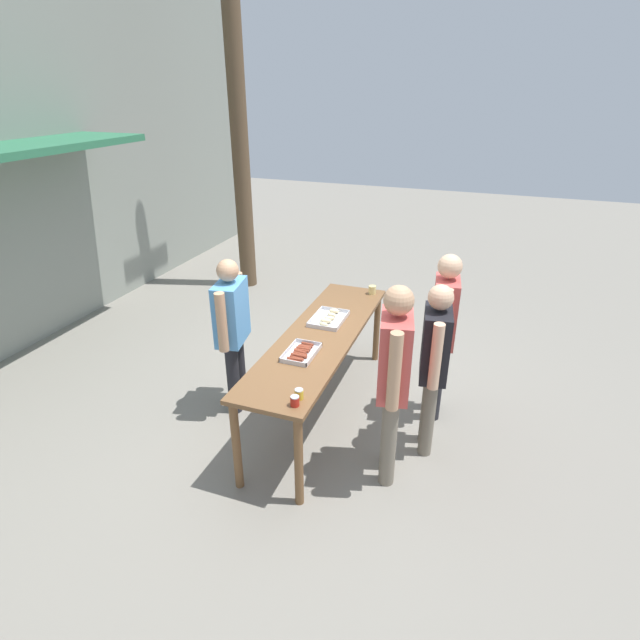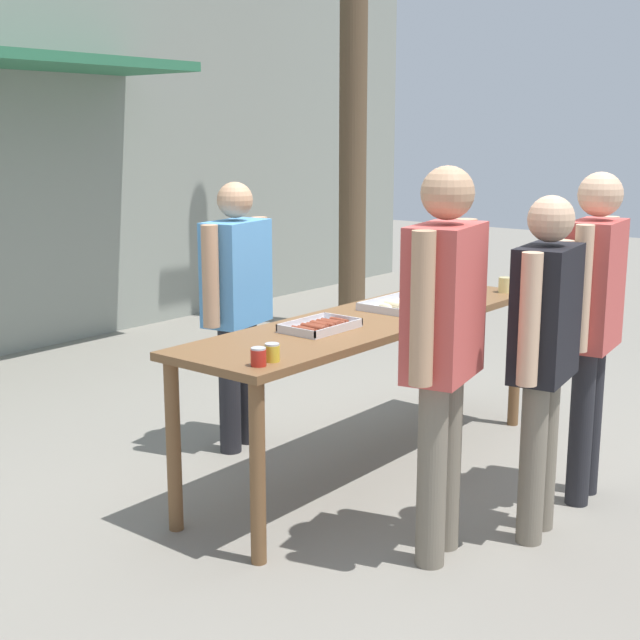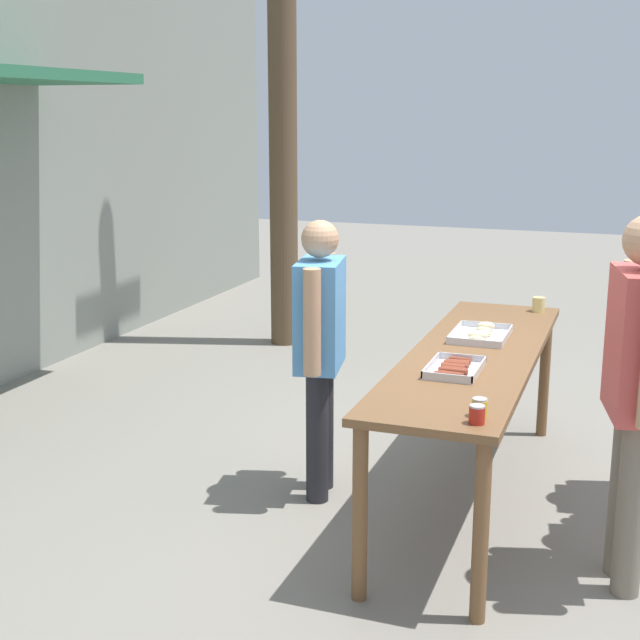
# 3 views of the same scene
# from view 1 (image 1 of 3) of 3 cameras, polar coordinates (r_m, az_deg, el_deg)

# --- Properties ---
(ground_plane) EXTENTS (24.00, 24.00, 0.00)m
(ground_plane) POSITION_cam_1_polar(r_m,az_deg,el_deg) (5.18, 0.00, -10.29)
(ground_plane) COLOR gray
(serving_table) EXTENTS (2.56, 0.67, 0.88)m
(serving_table) POSITION_cam_1_polar(r_m,az_deg,el_deg) (4.77, 0.00, -2.76)
(serving_table) COLOR brown
(serving_table) RESTS_ON ground
(food_tray_sausages) EXTENTS (0.39, 0.25, 0.04)m
(food_tray_sausages) POSITION_cam_1_polar(r_m,az_deg,el_deg) (4.38, -2.19, -3.78)
(food_tray_sausages) COLOR silver
(food_tray_sausages) RESTS_ON serving_table
(food_tray_buns) EXTENTS (0.45, 0.31, 0.06)m
(food_tray_buns) POSITION_cam_1_polar(r_m,az_deg,el_deg) (4.99, 1.02, 0.17)
(food_tray_buns) COLOR silver
(food_tray_buns) RESTS_ON serving_table
(condiment_jar_mustard) EXTENTS (0.07, 0.07, 0.08)m
(condiment_jar_mustard) POSITION_cam_1_polar(r_m,az_deg,el_deg) (3.72, -2.89, -9.23)
(condiment_jar_mustard) COLOR #B22319
(condiment_jar_mustard) RESTS_ON serving_table
(condiment_jar_ketchup) EXTENTS (0.07, 0.07, 0.08)m
(condiment_jar_ketchup) POSITION_cam_1_polar(r_m,az_deg,el_deg) (3.79, -2.42, -8.45)
(condiment_jar_ketchup) COLOR gold
(condiment_jar_ketchup) RESTS_ON serving_table
(beer_cup) EXTENTS (0.08, 0.08, 0.10)m
(beer_cup) POSITION_cam_1_polar(r_m,az_deg,el_deg) (5.64, 5.99, 3.44)
(beer_cup) COLOR #DBC67A
(beer_cup) RESTS_ON serving_table
(person_server_behind_table) EXTENTS (0.60, 0.31, 1.59)m
(person_server_behind_table) POSITION_cam_1_polar(r_m,az_deg,el_deg) (4.86, -10.01, -0.45)
(person_server_behind_table) COLOR #232328
(person_server_behind_table) RESTS_ON ground
(person_customer_holding_hotdog) EXTENTS (0.61, 0.32, 1.73)m
(person_customer_holding_hotdog) POSITION_cam_1_polar(r_m,az_deg,el_deg) (3.90, 8.41, -5.71)
(person_customer_holding_hotdog) COLOR #756B5B
(person_customer_holding_hotdog) RESTS_ON ground
(person_customer_with_cup) EXTENTS (0.56, 0.26, 1.68)m
(person_customer_with_cup) POSITION_cam_1_polar(r_m,az_deg,el_deg) (4.78, 13.91, -0.38)
(person_customer_with_cup) COLOR #232328
(person_customer_with_cup) RESTS_ON ground
(person_customer_waiting_in_line) EXTENTS (0.58, 0.28, 1.59)m
(person_customer_waiting_in_line) POSITION_cam_1_polar(r_m,az_deg,el_deg) (4.31, 12.91, -4.10)
(person_customer_waiting_in_line) COLOR #756B5B
(person_customer_waiting_in_line) RESTS_ON ground
(utility_pole) EXTENTS (1.10, 0.26, 5.49)m
(utility_pole) POSITION_cam_1_polar(r_m,az_deg,el_deg) (7.83, -9.47, 23.61)
(utility_pole) COLOR brown
(utility_pole) RESTS_ON ground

